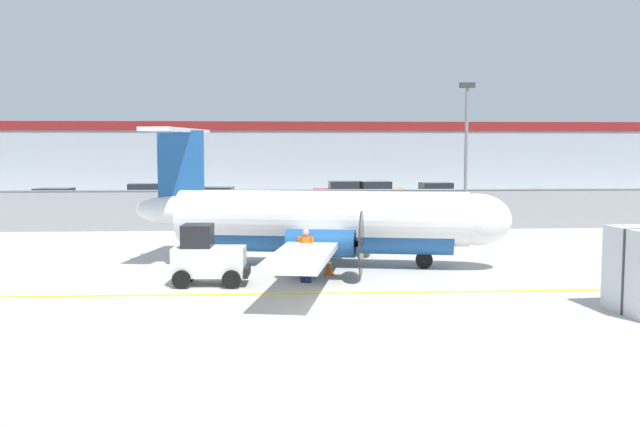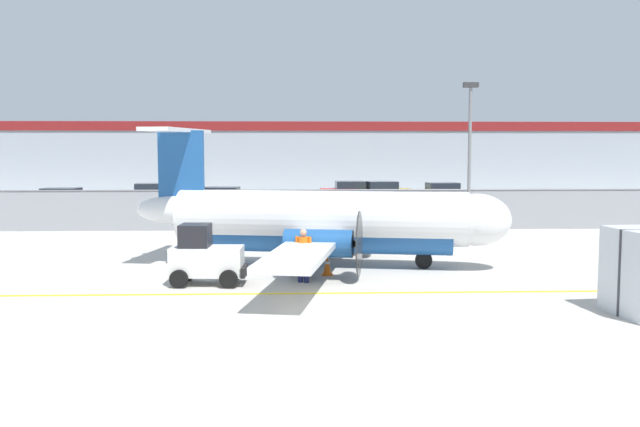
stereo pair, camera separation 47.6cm
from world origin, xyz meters
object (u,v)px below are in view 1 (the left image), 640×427
Objects in this scene: parked_car_1 at (146,195)px; parked_car_6 at (434,194)px; baggage_tug at (207,257)px; parked_car_2 at (218,199)px; commuter_airplane at (328,222)px; parked_car_4 at (342,192)px; parked_car_7 at (532,202)px; parked_car_0 at (56,201)px; traffic_cone_near_left at (222,262)px; ground_crew_worker at (306,253)px; traffic_cone_near_right at (329,266)px; parked_car_5 at (377,192)px; apron_light_pole at (466,146)px; parked_car_3 at (266,204)px.

parked_car_6 is (20.73, 0.17, 0.00)m from parked_car_1.
baggage_tug reaches higher than parked_car_2.
parked_car_4 is at bearing 94.52° from commuter_airplane.
parked_car_4 is 15.50m from parked_car_7.
parked_car_6 is at bearing -5.04° from parked_car_1.
baggage_tug is 0.56× the size of parked_car_0.
traffic_cone_near_left is at bearing 57.72° from parked_car_6.
parked_car_4 and parked_car_6 have the same top height.
parked_car_2 is at bearing 34.03° from ground_crew_worker.
parked_car_1 and parked_car_2 have the same top height.
baggage_tug is 2.61m from traffic_cone_near_left.
commuter_airplane is 25.69m from parked_car_0.
traffic_cone_near_right is 30.51m from parked_car_5.
commuter_airplane is 3.69× the size of parked_car_1.
traffic_cone_near_right is 0.15× the size of parked_car_2.
apron_light_pole is (-2.43, -17.83, 3.41)m from parked_car_6.
commuter_airplane is 3.99m from traffic_cone_near_left.
commuter_airplane is 17.05m from parked_car_3.
commuter_airplane is at bearing 6.13° from ground_crew_worker.
commuter_airplane is 11.21m from apron_light_pole.
baggage_tug is at bearing 116.46° from ground_crew_worker.
ground_crew_worker and parked_car_3 have the same top height.
commuter_airplane is 3.74× the size of parked_car_0.
commuter_airplane is 28.85m from parked_car_4.
ground_crew_worker is at bearing 64.30° from parked_car_6.
parked_car_7 is at bearing 109.76° from parked_car_6.
parked_car_6 is at bearing 15.83° from parked_car_0.
traffic_cone_near_left is at bearing -79.81° from parked_car_1.
parked_car_0 is (-12.02, 21.01, 0.58)m from traffic_cone_near_left.
parked_car_1 reaches higher than traffic_cone_near_right.
baggage_tug is 0.55× the size of parked_car_2.
traffic_cone_near_left is at bearing -79.30° from parked_car_2.
parked_car_7 is at bearing -12.72° from ground_crew_worker.
parked_car_0 is 0.98× the size of parked_car_5.
apron_light_pole is (7.21, 10.02, 3.99)m from traffic_cone_near_right.
traffic_cone_near_right is 0.15× the size of parked_car_0.
parked_car_1 and parked_car_3 have the same top height.
commuter_airplane is 6.71× the size of baggage_tug.
parked_car_7 is at bearing 54.34° from traffic_cone_near_right.
parked_car_0 and parked_car_7 have the same top height.
traffic_cone_near_left is 0.15× the size of parked_car_7.
apron_light_pole is at bearing -93.51° from parked_car_5.
parked_car_6 is at bearing 109.02° from parked_car_7.
traffic_cone_near_right is at bearing -16.62° from traffic_cone_near_left.
parked_car_2 is at bearing -55.27° from parked_car_3.
parked_car_4 is 0.59× the size of apron_light_pole.
parked_car_5 is (9.32, 28.88, 0.58)m from traffic_cone_near_left.
traffic_cone_near_left is 1.00× the size of traffic_cone_near_right.
parked_car_0 is at bearing 138.33° from commuter_airplane.
traffic_cone_near_left is 17.60m from parked_car_3.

